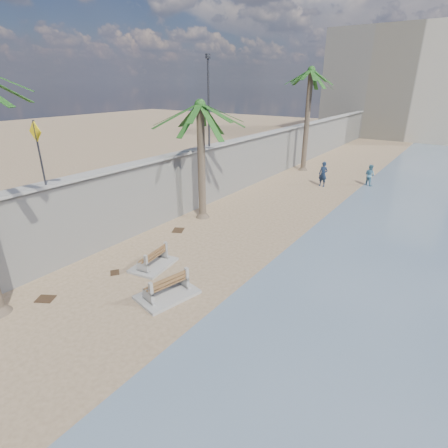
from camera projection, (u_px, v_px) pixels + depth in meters
The scene contains 15 objects.
ground_plane at pixel (109, 332), 10.95m from camera, with size 140.00×140.00×0.00m, color #8F7458.
seawall at pixel (268, 155), 28.22m from camera, with size 0.45×70.00×3.50m, color gray.
wall_cap at pixel (270, 133), 27.54m from camera, with size 0.80×70.00×0.12m, color gray.
end_building at pixel (399, 84), 48.82m from camera, with size 18.00×12.00×14.00m, color #B7AA93.
bench_near at pixel (167, 287), 12.64m from camera, with size 1.84×2.35×0.88m.
bench_far at pixel (153, 259), 14.71m from camera, with size 1.60×2.10×0.80m.
palm_mid at pixel (200, 106), 17.93m from camera, with size 5.00×5.00×7.08m.
palm_back at pixel (311, 72), 27.99m from camera, with size 5.00×5.00×9.05m.
pedestrian_sign at pixel (38, 144), 12.79m from camera, with size 0.78×0.07×2.40m.
streetlight at pixel (208, 93), 20.25m from camera, with size 0.28×0.28×5.12m.
person_a at pixel (323, 172), 25.85m from camera, with size 0.76×0.52×2.11m, color #16243C.
person_b at pixel (370, 174), 26.13m from camera, with size 0.85×0.66×1.76m, color teal.
debris_b at pixel (45, 299), 12.58m from camera, with size 0.60×0.48×0.03m, color #382616.
debris_c at pixel (178, 230), 18.40m from camera, with size 0.68×0.54×0.03m, color #382616.
debris_d at pixel (115, 273), 14.32m from camera, with size 0.44×0.35×0.03m, color #382616.
Camera 1 is at (8.03, -5.19, 7.27)m, focal length 28.00 mm.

